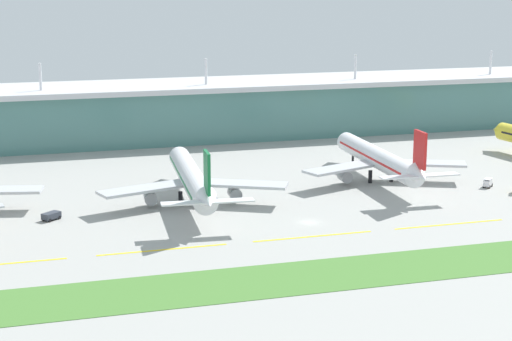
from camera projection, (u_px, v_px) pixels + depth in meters
name	position (u px, v px, depth m)	size (l,w,h in m)	color
ground_plane	(309.00, 222.00, 201.80)	(600.00, 600.00, 0.00)	#9E9E99
terminal_building	(203.00, 110.00, 304.96)	(288.00, 34.00, 28.95)	slate
airliner_near_middle	(192.00, 179.00, 217.30)	(48.64, 63.06, 18.90)	silver
airliner_far_middle	(379.00, 159.00, 240.88)	(48.78, 60.83, 18.90)	white
taxiway_stripe_mid_west	(163.00, 250.00, 181.53)	(28.00, 0.70, 0.04)	yellow
taxiway_stripe_centre	(313.00, 236.00, 190.82)	(28.00, 0.70, 0.04)	yellow
taxiway_stripe_mid_east	(449.00, 224.00, 200.11)	(28.00, 0.70, 0.04)	yellow
grass_verge	(370.00, 270.00, 168.80)	(300.00, 18.00, 0.10)	#477A33
baggage_cart	(488.00, 183.00, 235.05)	(3.82, 3.81, 2.48)	silver
pushback_tug	(51.00, 216.00, 203.48)	(4.91, 4.67, 1.85)	#333842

